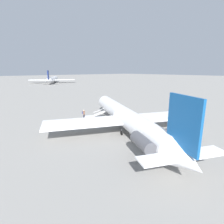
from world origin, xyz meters
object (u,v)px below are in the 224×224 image
Objects in this scene: airplane_taxiing_distant at (53,79)px; passenger at (84,114)px; airplane_main at (126,117)px; boarding_stairs at (91,116)px.

airplane_taxiing_distant reaches higher than passenger.
airplane_taxiing_distant is at bearing 7.88° from airplane_main.
boarding_stairs is 1.56m from passenger.
passenger is (10.03, 1.31, -1.15)m from airplane_main.
airplane_taxiing_distant is 100.95m from passenger.
airplane_taxiing_distant is 101.17m from boarding_stairs.
airplane_main is 110.09m from airplane_taxiing_distant.
airplane_main is at bearing -65.41° from boarding_stairs.
airplane_main is 17.23× the size of passenger.
airplane_taxiing_distant reaches higher than airplane_main.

